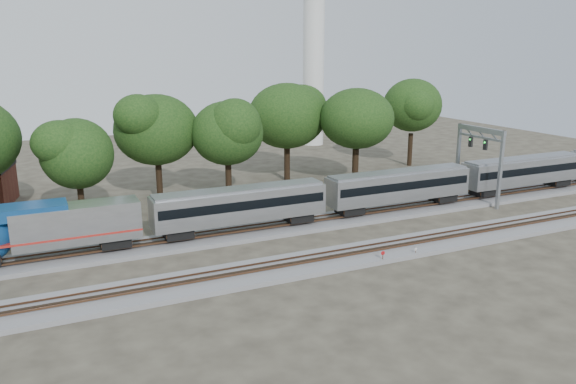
% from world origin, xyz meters
% --- Properties ---
extents(ground, '(160.00, 160.00, 0.00)m').
position_xyz_m(ground, '(0.00, 0.00, 0.00)').
color(ground, '#383328').
rests_on(ground, ground).
extents(track_far, '(160.00, 5.00, 0.73)m').
position_xyz_m(track_far, '(0.00, 6.00, 0.21)').
color(track_far, slate).
rests_on(track_far, ground).
extents(track_near, '(160.00, 5.00, 0.73)m').
position_xyz_m(track_near, '(0.00, -4.00, 0.21)').
color(track_near, slate).
rests_on(track_near, ground).
extents(train, '(108.98, 3.11, 4.59)m').
position_xyz_m(train, '(24.20, 6.00, 3.20)').
color(train, silver).
rests_on(train, ground).
extents(switch_stand_red, '(0.36, 0.07, 1.14)m').
position_xyz_m(switch_stand_red, '(4.39, -6.23, 0.73)').
color(switch_stand_red, '#512D19').
rests_on(switch_stand_red, ground).
extents(switch_stand_white, '(0.27, 0.10, 0.87)m').
position_xyz_m(switch_stand_white, '(7.93, -6.14, 0.55)').
color(switch_stand_white, '#512D19').
rests_on(switch_stand_white, ground).
extents(switch_lever, '(0.56, 0.43, 0.30)m').
position_xyz_m(switch_lever, '(6.54, -5.44, 0.15)').
color(switch_lever, '#512D19').
rests_on(switch_lever, ground).
extents(signal_gantry, '(0.63, 7.44, 9.05)m').
position_xyz_m(signal_gantry, '(26.00, 6.00, 6.59)').
color(signal_gantry, gray).
rests_on(signal_gantry, ground).
extents(tree_2, '(7.51, 7.51, 10.58)m').
position_xyz_m(tree_2, '(-17.81, 17.31, 7.36)').
color(tree_2, black).
rests_on(tree_2, ground).
extents(tree_3, '(8.78, 8.78, 12.38)m').
position_xyz_m(tree_3, '(-8.42, 22.51, 8.62)').
color(tree_3, black).
rests_on(tree_3, ground).
extents(tree_4, '(8.30, 8.30, 11.71)m').
position_xyz_m(tree_4, '(-0.66, 19.45, 8.15)').
color(tree_4, black).
rests_on(tree_4, ground).
extents(tree_5, '(9.18, 9.18, 12.94)m').
position_xyz_m(tree_5, '(10.10, 25.81, 9.01)').
color(tree_5, black).
rests_on(tree_5, ground).
extents(tree_6, '(9.09, 9.09, 12.82)m').
position_xyz_m(tree_6, '(17.55, 19.87, 8.93)').
color(tree_6, black).
rests_on(tree_6, ground).
extents(tree_7, '(9.62, 9.62, 13.56)m').
position_xyz_m(tree_7, '(31.99, 27.07, 9.45)').
color(tree_7, black).
rests_on(tree_7, ground).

